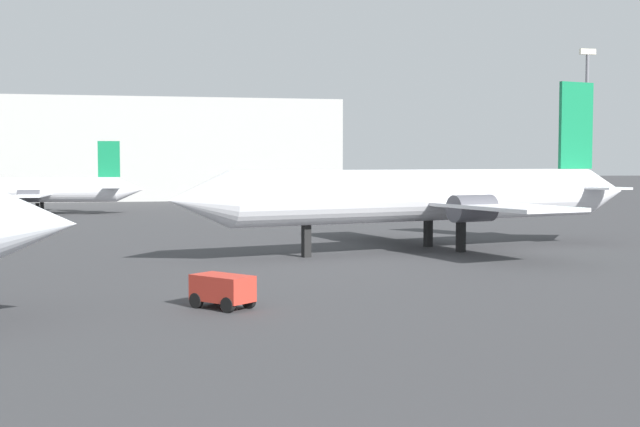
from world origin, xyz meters
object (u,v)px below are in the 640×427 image
at_px(baggage_cart, 222,289).
at_px(airplane_on_taxiway, 431,195).
at_px(airplane_far_left, 33,190).
at_px(light_mast_right, 586,116).

bearing_deg(baggage_cart, airplane_on_taxiway, 99.96).
xyz_separation_m(airplane_far_left, baggage_cart, (14.68, -61.29, -1.92)).
bearing_deg(baggage_cart, airplane_far_left, 152.59).
bearing_deg(airplane_far_left, light_mast_right, -165.15).
bearing_deg(airplane_on_taxiway, light_mast_right, -141.69).
relative_size(airplane_far_left, light_mast_right, 1.09).
distance_m(airplane_on_taxiway, light_mast_right, 74.57).
distance_m(airplane_far_left, baggage_cart, 63.06).
relative_size(airplane_on_taxiway, light_mast_right, 1.54).
xyz_separation_m(airplane_on_taxiway, airplane_far_left, (-29.81, 42.73, -0.88)).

